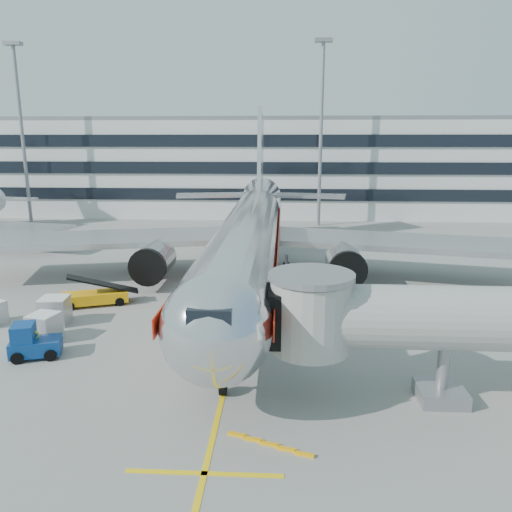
# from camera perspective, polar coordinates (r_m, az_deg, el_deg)

# --- Properties ---
(ground) EXTENTS (180.00, 180.00, 0.00)m
(ground) POSITION_cam_1_polar(r_m,az_deg,el_deg) (32.74, -2.10, -8.76)
(ground) COLOR gray
(ground) RESTS_ON ground
(lead_in_line) EXTENTS (0.25, 70.00, 0.01)m
(lead_in_line) POSITION_cam_1_polar(r_m,az_deg,el_deg) (42.15, -0.87, -3.67)
(lead_in_line) COLOR yellow
(lead_in_line) RESTS_ON ground
(stop_bar) EXTENTS (6.00, 0.25, 0.01)m
(stop_bar) POSITION_cam_1_polar(r_m,az_deg,el_deg) (20.53, -5.94, -23.49)
(stop_bar) COLOR yellow
(stop_bar) RESTS_ON ground
(main_jet) EXTENTS (50.95, 48.70, 16.06)m
(main_jet) POSITION_cam_1_polar(r_m,az_deg,el_deg) (42.80, -0.73, 2.43)
(main_jet) COLOR silver
(main_jet) RESTS_ON ground
(jet_bridge) EXTENTS (17.80, 4.50, 7.00)m
(jet_bridge) POSITION_cam_1_polar(r_m,az_deg,el_deg) (25.53, 24.59, -7.19)
(jet_bridge) COLOR silver
(jet_bridge) RESTS_ON ground
(terminal) EXTENTS (150.00, 24.25, 15.60)m
(terminal) POSITION_cam_1_polar(r_m,az_deg,el_deg) (88.33, 1.30, 10.34)
(terminal) COLOR silver
(terminal) RESTS_ON ground
(light_mast_west) EXTENTS (2.40, 1.20, 25.45)m
(light_mast_west) POSITION_cam_1_polar(r_m,az_deg,el_deg) (81.58, -25.29, 13.85)
(light_mast_west) COLOR gray
(light_mast_west) RESTS_ON ground
(light_mast_centre) EXTENTS (2.40, 1.20, 25.45)m
(light_mast_centre) POSITION_cam_1_polar(r_m,az_deg,el_deg) (72.46, 7.47, 15.20)
(light_mast_centre) COLOR gray
(light_mast_centre) RESTS_ON ground
(belt_loader) EXTENTS (5.19, 3.34, 2.44)m
(belt_loader) POSITION_cam_1_polar(r_m,az_deg,el_deg) (39.68, -17.94, -4.38)
(belt_loader) COLOR #FDAB0A
(belt_loader) RESTS_ON ground
(baggage_tug) EXTENTS (3.06, 2.38, 2.05)m
(baggage_tug) POSITION_cam_1_polar(r_m,az_deg,el_deg) (31.67, -24.22, -9.03)
(baggage_tug) COLOR navy
(baggage_tug) RESTS_ON ground
(cargo_container_left) EXTENTS (1.91, 1.91, 1.70)m
(cargo_container_left) POSITION_cam_1_polar(r_m,az_deg,el_deg) (34.02, -23.05, -7.46)
(cargo_container_left) COLOR #B1B3B8
(cargo_container_left) RESTS_ON ground
(cargo_container_front) EXTENTS (1.92, 1.92, 1.87)m
(cargo_container_front) POSITION_cam_1_polar(r_m,az_deg,el_deg) (36.55, -21.99, -5.81)
(cargo_container_front) COLOR #B1B3B8
(cargo_container_front) RESTS_ON ground
(ramp_worker) EXTENTS (0.80, 0.72, 1.83)m
(ramp_worker) POSITION_cam_1_polar(r_m,az_deg,el_deg) (31.93, -24.04, -8.78)
(ramp_worker) COLOR #ABE818
(ramp_worker) RESTS_ON ground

